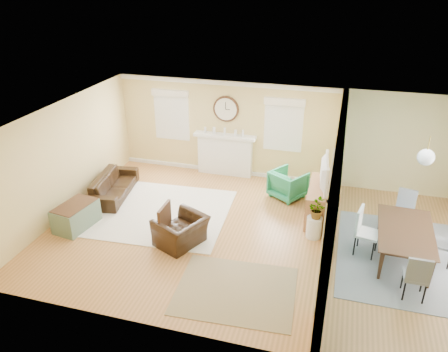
# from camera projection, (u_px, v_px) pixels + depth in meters

# --- Properties ---
(floor) EXTENTS (9.00, 9.00, 0.00)m
(floor) POSITION_uv_depth(u_px,v_px,m) (256.00, 236.00, 9.40)
(floor) COLOR #A26B37
(floor) RESTS_ON ground
(wall_back) EXTENTS (9.00, 0.02, 2.60)m
(wall_back) POSITION_uv_depth(u_px,v_px,m) (281.00, 133.00, 11.44)
(wall_back) COLOR #DBC579
(wall_back) RESTS_ON ground
(wall_front) EXTENTS (9.00, 0.02, 2.60)m
(wall_front) POSITION_uv_depth(u_px,v_px,m) (215.00, 272.00, 6.23)
(wall_front) COLOR #DBC579
(wall_front) RESTS_ON ground
(wall_left) EXTENTS (0.02, 6.00, 2.60)m
(wall_left) POSITION_uv_depth(u_px,v_px,m) (64.00, 158.00, 9.94)
(wall_left) COLOR #DBC579
(wall_left) RESTS_ON ground
(ceiling) EXTENTS (9.00, 6.00, 0.02)m
(ceiling) POSITION_uv_depth(u_px,v_px,m) (260.00, 121.00, 8.27)
(ceiling) COLOR white
(ceiling) RESTS_ON wall_back
(partition) EXTENTS (0.17, 6.00, 2.60)m
(partition) POSITION_uv_depth(u_px,v_px,m) (335.00, 183.00, 8.68)
(partition) COLOR #DBC579
(partition) RESTS_ON ground
(fireplace) EXTENTS (1.70, 0.30, 1.17)m
(fireplace) POSITION_uv_depth(u_px,v_px,m) (225.00, 154.00, 12.01)
(fireplace) COLOR white
(fireplace) RESTS_ON ground
(wall_clock) EXTENTS (0.70, 0.07, 0.70)m
(wall_clock) POSITION_uv_depth(u_px,v_px,m) (226.00, 109.00, 11.54)
(wall_clock) COLOR #4D2F1A
(wall_clock) RESTS_ON wall_back
(window_left) EXTENTS (1.05, 0.13, 1.42)m
(window_left) POSITION_uv_depth(u_px,v_px,m) (172.00, 111.00, 11.99)
(window_left) COLOR white
(window_left) RESTS_ON wall_back
(window_right) EXTENTS (1.05, 0.13, 1.42)m
(window_right) POSITION_uv_depth(u_px,v_px,m) (284.00, 121.00, 11.23)
(window_right) COLOR white
(window_right) RESTS_ON wall_back
(pendant) EXTENTS (0.30, 0.30, 0.55)m
(pendant) POSITION_uv_depth(u_px,v_px,m) (426.00, 157.00, 7.71)
(pendant) COLOR gold
(pendant) RESTS_ON ceiling
(rug_cream) EXTENTS (3.39, 2.98, 0.02)m
(rug_cream) POSITION_uv_depth(u_px,v_px,m) (159.00, 212.00, 10.32)
(rug_cream) COLOR white
(rug_cream) RESTS_ON floor
(rug_jute) EXTENTS (2.21, 1.85, 0.01)m
(rug_jute) POSITION_uv_depth(u_px,v_px,m) (236.00, 290.00, 7.82)
(rug_jute) COLOR #987E5A
(rug_jute) RESTS_ON floor
(rug_grey) EXTENTS (2.51, 3.14, 0.01)m
(rug_grey) POSITION_uv_depth(u_px,v_px,m) (402.00, 258.00, 8.70)
(rug_grey) COLOR gray
(rug_grey) RESTS_ON floor
(sofa) EXTENTS (1.03, 1.98, 0.55)m
(sofa) POSITION_uv_depth(u_px,v_px,m) (114.00, 185.00, 10.98)
(sofa) COLOR black
(sofa) RESTS_ON floor
(eames_chair) EXTENTS (1.17, 1.23, 0.63)m
(eames_chair) POSITION_uv_depth(u_px,v_px,m) (181.00, 231.00, 9.00)
(eames_chair) COLOR black
(eames_chair) RESTS_ON floor
(green_chair) EXTENTS (1.06, 1.06, 0.71)m
(green_chair) POSITION_uv_depth(u_px,v_px,m) (288.00, 184.00, 10.87)
(green_chair) COLOR #1A7D55
(green_chair) RESTS_ON floor
(trunk) EXTENTS (0.73, 1.05, 0.56)m
(trunk) POSITION_uv_depth(u_px,v_px,m) (76.00, 216.00, 9.63)
(trunk) COLOR slate
(trunk) RESTS_ON floor
(credenza) EXTENTS (0.50, 1.46, 0.80)m
(credenza) POSITION_uv_depth(u_px,v_px,m) (319.00, 202.00, 9.95)
(credenza) COLOR #A97146
(credenza) RESTS_ON floor
(tv) EXTENTS (0.24, 1.17, 0.67)m
(tv) POSITION_uv_depth(u_px,v_px,m) (321.00, 173.00, 9.64)
(tv) COLOR black
(tv) RESTS_ON credenza
(garden_stool) EXTENTS (0.32, 0.32, 0.48)m
(garden_stool) POSITION_uv_depth(u_px,v_px,m) (314.00, 227.00, 9.28)
(garden_stool) COLOR white
(garden_stool) RESTS_ON floor
(potted_plant) EXTENTS (0.46, 0.49, 0.43)m
(potted_plant) POSITION_uv_depth(u_px,v_px,m) (316.00, 209.00, 9.08)
(potted_plant) COLOR #337F33
(potted_plant) RESTS_ON garden_stool
(dining_table) EXTENTS (1.10, 1.89, 0.65)m
(dining_table) POSITION_uv_depth(u_px,v_px,m) (405.00, 244.00, 8.56)
(dining_table) COLOR #4D2F1A
(dining_table) RESTS_ON floor
(dining_chair_n) EXTENTS (0.48, 0.48, 0.89)m
(dining_chair_n) POSITION_uv_depth(u_px,v_px,m) (405.00, 207.00, 9.48)
(dining_chair_n) COLOR gray
(dining_chair_n) RESTS_ON floor
(dining_chair_s) EXTENTS (0.40, 0.40, 0.91)m
(dining_chair_s) POSITION_uv_depth(u_px,v_px,m) (417.00, 272.00, 7.46)
(dining_chair_s) COLOR gray
(dining_chair_s) RESTS_ON floor
(dining_chair_w) EXTENTS (0.53, 0.53, 1.00)m
(dining_chair_w) POSITION_uv_depth(u_px,v_px,m) (368.00, 229.00, 8.58)
(dining_chair_w) COLOR white
(dining_chair_w) RESTS_ON floor
(dining_chair_e) EXTENTS (0.50, 0.50, 0.91)m
(dining_chair_e) POSITION_uv_depth(u_px,v_px,m) (445.00, 239.00, 8.34)
(dining_chair_e) COLOR gray
(dining_chair_e) RESTS_ON floor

